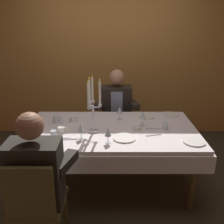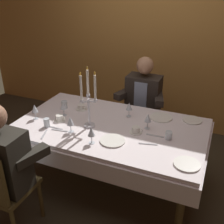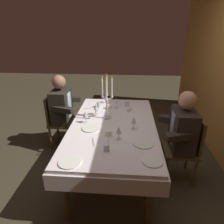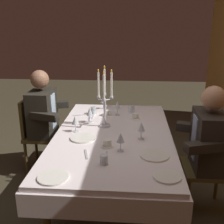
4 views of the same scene
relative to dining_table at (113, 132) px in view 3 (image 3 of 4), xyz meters
name	(u,v)px [view 3 (image 3 of 4)]	position (x,y,z in m)	size (l,w,h in m)	color
ground_plane	(113,169)	(0.00, 0.00, -0.62)	(12.00, 12.00, 0.00)	#3C3625
dining_table	(113,132)	(0.00, 0.00, 0.00)	(1.94, 1.14, 0.74)	white
candelabra	(107,99)	(-0.19, -0.10, 0.40)	(0.15, 0.17, 0.62)	silver
dinner_plate_0	(152,161)	(0.75, 0.43, 0.13)	(0.20, 0.20, 0.01)	white
dinner_plate_1	(70,162)	(0.82, -0.36, 0.13)	(0.22, 0.22, 0.01)	white
dinner_plate_2	(91,128)	(0.14, -0.27, 0.13)	(0.23, 0.23, 0.01)	white
dinner_plate_3	(143,143)	(0.44, 0.36, 0.13)	(0.24, 0.24, 0.01)	white
wine_glass_0	(116,101)	(-0.55, 0.01, 0.23)	(0.07, 0.07, 0.16)	silver
wine_glass_1	(119,130)	(0.36, 0.09, 0.23)	(0.07, 0.07, 0.16)	silver
wine_glass_2	(85,115)	(-0.02, -0.37, 0.23)	(0.07, 0.07, 0.16)	silver
wine_glass_3	(134,121)	(0.11, 0.26, 0.23)	(0.07, 0.07, 0.16)	silver
wine_glass_4	(106,96)	(-0.78, -0.17, 0.23)	(0.07, 0.07, 0.16)	silver
wine_glass_5	(96,107)	(-0.30, -0.27, 0.24)	(0.07, 0.07, 0.16)	silver
water_tumbler_0	(106,147)	(0.60, -0.03, 0.16)	(0.06, 0.06, 0.08)	silver
water_tumbler_1	(99,105)	(-0.58, -0.27, 0.16)	(0.06, 0.06, 0.09)	silver
water_tumbler_2	(127,104)	(-0.65, 0.17, 0.16)	(0.07, 0.07, 0.09)	silver
coffee_cup_0	(109,133)	(0.28, -0.03, 0.15)	(0.13, 0.12, 0.06)	white
coffee_cup_1	(109,107)	(-0.53, -0.11, 0.15)	(0.13, 0.12, 0.06)	white
coffee_cup_2	(129,110)	(-0.45, 0.21, 0.15)	(0.13, 0.12, 0.06)	white
fork_0	(89,108)	(-0.51, -0.41, 0.12)	(0.17, 0.02, 0.01)	#B7B7BC
fork_1	(96,111)	(-0.42, -0.29, 0.12)	(0.17, 0.02, 0.01)	#B7B7BC
fork_2	(94,142)	(0.45, -0.19, 0.12)	(0.17, 0.02, 0.01)	#B7B7BC
fork_3	(108,144)	(0.47, -0.02, 0.12)	(0.17, 0.02, 0.01)	#B7B7BC
knife_4	(98,109)	(-0.49, -0.26, 0.12)	(0.19, 0.02, 0.01)	#B7B7BC
seated_diner_0	(61,106)	(-0.59, -0.89, 0.11)	(0.63, 0.48, 1.24)	brown
seated_diner_1	(183,130)	(0.08, 0.89, 0.11)	(0.63, 0.48, 1.24)	brown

